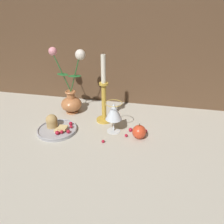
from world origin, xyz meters
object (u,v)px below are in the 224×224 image
Objects in this scene: plate_with_pastries at (56,127)px; wine_glass at (114,112)px; candlestick at (104,97)px; apple_beside_vase at (139,132)px; vase at (71,96)px.

wine_glass is at bearing 10.38° from plate_with_pastries.
wine_glass is 0.12m from candlestick.
candlestick is at bearing 147.34° from apple_beside_vase.
vase is at bearing 150.89° from wine_glass.
candlestick is at bearing 126.91° from wine_glass.
vase reaches higher than apple_beside_vase.
plate_with_pastries is (-0.01, -0.20, -0.08)m from vase.
vase and candlestick have the same top height.
candlestick reaches higher than wine_glass.
apple_beside_vase is (0.40, -0.18, -0.07)m from vase.
wine_glass is at bearing -53.09° from candlestick.
wine_glass is at bearing 165.21° from apple_beside_vase.
vase is 1.87× the size of plate_with_pastries.
plate_with_pastries is 0.28m from candlestick.
wine_glass is (0.28, 0.05, 0.09)m from plate_with_pastries.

